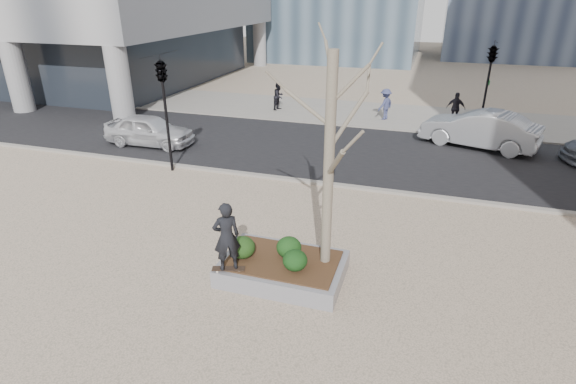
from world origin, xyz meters
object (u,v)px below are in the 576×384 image
(skateboard, at_px, (229,269))
(planter, at_px, (283,269))
(police_car, at_px, (149,130))
(skateboarder, at_px, (226,237))

(skateboard, bearing_deg, planter, 18.38)
(planter, height_order, police_car, police_car)
(planter, xyz_separation_m, skateboarder, (-1.10, -0.80, 1.16))
(police_car, bearing_deg, planter, -132.93)
(skateboarder, distance_m, police_car, 12.03)
(skateboarder, bearing_deg, skateboard, 67.79)
(police_car, bearing_deg, skateboard, -139.28)
(skateboard, bearing_deg, skateboarder, 86.44)
(planter, distance_m, police_car, 12.24)
(skateboard, bearing_deg, police_car, 114.36)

